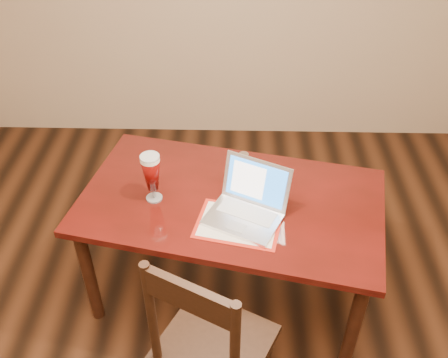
{
  "coord_description": "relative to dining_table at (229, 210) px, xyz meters",
  "views": [
    {
      "loc": [
        0.06,
        -1.31,
        2.5
      ],
      "look_at": [
        0.01,
        0.63,
        0.94
      ],
      "focal_mm": 40.0,
      "sensor_mm": 36.0,
      "label": 1
    }
  ],
  "objects": [
    {
      "name": "dining_table",
      "position": [
        0.0,
        0.0,
        0.0
      ],
      "size": [
        1.75,
        1.21,
        1.03
      ],
      "rotation": [
        0.0,
        0.0,
        -0.21
      ],
      "color": "#480C09",
      "rests_on": "ground"
    },
    {
      "name": "dining_chair",
      "position": [
        -0.07,
        -0.74,
        -0.15
      ],
      "size": [
        0.62,
        0.61,
        1.11
      ],
      "rotation": [
        0.0,
        0.0,
        -0.47
      ],
      "color": "black",
      "rests_on": "ground"
    },
    {
      "name": "room_shell",
      "position": [
        -0.03,
        -0.69,
        1.09
      ],
      "size": [
        4.51,
        5.01,
        2.71
      ],
      "color": "tan",
      "rests_on": "ground"
    }
  ]
}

